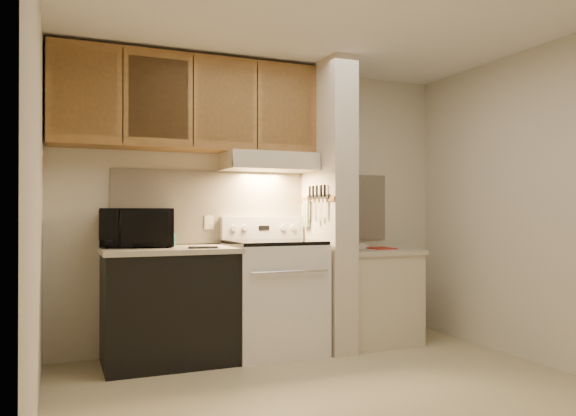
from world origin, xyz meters
TOP-DOWN VIEW (x-y plane):
  - floor at (0.00, 0.00)m, footprint 3.60×3.60m
  - ceiling at (0.00, 0.00)m, footprint 3.60×3.60m
  - wall_back at (0.00, 1.50)m, footprint 3.60×2.50m
  - wall_left at (-1.80, 0.00)m, footprint 0.02×3.00m
  - wall_right at (1.80, 0.00)m, footprint 0.02×3.00m
  - backsplash at (0.00, 1.49)m, footprint 2.60×0.02m
  - range_body at (0.00, 1.16)m, footprint 0.76×0.65m
  - oven_window at (0.00, 0.84)m, footprint 0.50×0.01m
  - oven_handle at (0.00, 0.80)m, footprint 0.65×0.02m
  - cooktop at (0.00, 1.16)m, footprint 0.74×0.64m
  - range_backguard at (0.00, 1.44)m, footprint 0.76×0.08m
  - range_display at (0.00, 1.40)m, footprint 0.10×0.01m
  - range_knob_left_outer at (-0.28, 1.40)m, footprint 0.05×0.02m
  - range_knob_left_inner at (-0.18, 1.40)m, footprint 0.05×0.02m
  - range_knob_right_inner at (0.18, 1.40)m, footprint 0.05×0.02m
  - range_knob_right_outer at (0.28, 1.40)m, footprint 0.05×0.02m
  - dishwasher_front at (-0.88, 1.17)m, footprint 1.00×0.63m
  - left_countertop at (-0.88, 1.17)m, footprint 1.04×0.67m
  - spoon_rest at (-0.66, 0.97)m, footprint 0.23×0.11m
  - teal_jar at (-0.83, 1.39)m, footprint 0.10×0.10m
  - outlet at (-0.48, 1.48)m, footprint 0.08×0.01m
  - microwave at (-1.10, 1.31)m, footprint 0.62×0.47m
  - partition_pillar at (0.51, 1.15)m, footprint 0.22×0.70m
  - pillar_trim at (0.39, 1.15)m, footprint 0.01×0.70m
  - knife_strip at (0.39, 1.10)m, footprint 0.02×0.42m
  - knife_blade_a at (0.38, 0.94)m, footprint 0.01×0.03m
  - knife_handle_a at (0.38, 0.95)m, footprint 0.02×0.02m
  - knife_blade_b at (0.38, 1.01)m, footprint 0.01×0.04m
  - knife_handle_b at (0.38, 1.01)m, footprint 0.02×0.02m
  - knife_blade_c at (0.38, 1.09)m, footprint 0.01×0.04m
  - knife_handle_c at (0.38, 1.10)m, footprint 0.02×0.02m
  - knife_blade_d at (0.38, 1.18)m, footprint 0.01×0.04m
  - knife_handle_d at (0.38, 1.18)m, footprint 0.02×0.02m
  - knife_blade_e at (0.38, 1.27)m, footprint 0.01×0.04m
  - knife_handle_e at (0.38, 1.25)m, footprint 0.02×0.02m
  - oven_mitt at (0.38, 1.32)m, footprint 0.03×0.10m
  - right_cab_base at (0.97, 1.15)m, footprint 0.70×0.60m
  - right_countertop at (0.97, 1.15)m, footprint 0.74×0.64m
  - red_folder at (1.07, 1.20)m, footprint 0.23×0.30m
  - white_box at (0.92, 1.32)m, footprint 0.18×0.15m
  - range_hood at (0.00, 1.28)m, footprint 0.78×0.44m
  - hood_lip at (0.00, 1.07)m, footprint 0.78×0.04m
  - upper_cabinets at (-0.69, 1.32)m, footprint 2.18×0.33m
  - cab_door_a at (-1.51, 1.17)m, footprint 0.46×0.01m
  - cab_gap_a at (-1.23, 1.16)m, footprint 0.01×0.01m
  - cab_door_b at (-0.96, 1.17)m, footprint 0.46×0.01m
  - cab_gap_b at (-0.69, 1.16)m, footprint 0.01×0.01m
  - cab_door_c at (-0.42, 1.17)m, footprint 0.46×0.01m
  - cab_gap_c at (-0.14, 1.16)m, footprint 0.01×0.01m
  - cab_door_d at (0.13, 1.17)m, footprint 0.46×0.01m

SIDE VIEW (x-z plane):
  - floor at x=0.00m, z-range 0.00..0.00m
  - right_cab_base at x=0.97m, z-range 0.00..0.81m
  - dishwasher_front at x=-0.88m, z-range 0.00..0.87m
  - range_body at x=0.00m, z-range 0.00..0.92m
  - oven_window at x=0.00m, z-range 0.35..0.65m
  - oven_handle at x=0.00m, z-range 0.71..0.73m
  - right_countertop at x=0.97m, z-range 0.81..0.85m
  - red_folder at x=1.07m, z-range 0.85..0.86m
  - white_box at x=0.92m, z-range 0.85..0.89m
  - left_countertop at x=-0.88m, z-range 0.87..0.91m
  - spoon_rest at x=-0.66m, z-range 0.91..0.93m
  - cooktop at x=0.00m, z-range 0.92..0.95m
  - teal_jar at x=-0.83m, z-range 0.91..1.01m
  - range_backguard at x=0.00m, z-range 0.95..1.15m
  - range_display at x=0.00m, z-range 1.03..1.07m
  - range_knob_left_outer at x=-0.28m, z-range 1.03..1.07m
  - range_knob_left_inner at x=-0.18m, z-range 1.03..1.07m
  - range_knob_right_inner at x=0.18m, z-range 1.03..1.07m
  - range_knob_right_outer at x=0.28m, z-range 1.03..1.07m
  - microwave at x=-1.10m, z-range 0.91..1.22m
  - outlet at x=-0.48m, z-range 1.04..1.16m
  - oven_mitt at x=0.38m, z-range 1.06..1.30m
  - knife_blade_c at x=0.38m, z-range 1.10..1.30m
  - knife_blade_b at x=0.38m, z-range 1.12..1.30m
  - knife_blade_e at x=0.38m, z-range 1.12..1.30m
  - knife_blade_a at x=0.38m, z-range 1.14..1.30m
  - knife_blade_d at x=0.38m, z-range 1.14..1.30m
  - backsplash at x=0.00m, z-range 0.92..1.55m
  - wall_back at x=0.00m, z-range 1.24..1.26m
  - wall_left at x=-1.80m, z-range 0.00..2.50m
  - wall_right at x=1.80m, z-range 0.00..2.50m
  - partition_pillar at x=0.51m, z-range 0.00..2.50m
  - pillar_trim at x=0.39m, z-range 1.28..1.32m
  - knife_strip at x=0.39m, z-range 1.30..1.34m
  - knife_handle_a at x=0.38m, z-range 1.32..1.42m
  - knife_handle_b at x=0.38m, z-range 1.32..1.42m
  - knife_handle_c at x=0.38m, z-range 1.32..1.42m
  - knife_handle_d at x=0.38m, z-range 1.32..1.42m
  - knife_handle_e at x=0.38m, z-range 1.32..1.42m
  - hood_lip at x=0.00m, z-range 1.55..1.61m
  - range_hood at x=0.00m, z-range 1.55..1.70m
  - upper_cabinets at x=-0.69m, z-range 1.70..2.47m
  - cab_door_a at x=-1.51m, z-range 1.77..2.40m
  - cab_gap_a at x=-1.23m, z-range 1.72..2.45m
  - cab_door_b at x=-0.96m, z-range 1.77..2.40m
  - cab_gap_b at x=-0.69m, z-range 1.72..2.45m
  - cab_door_c at x=-0.42m, z-range 1.77..2.40m
  - cab_gap_c at x=-0.14m, z-range 1.72..2.45m
  - cab_door_d at x=0.13m, z-range 1.77..2.40m
  - ceiling at x=0.00m, z-range 2.50..2.50m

